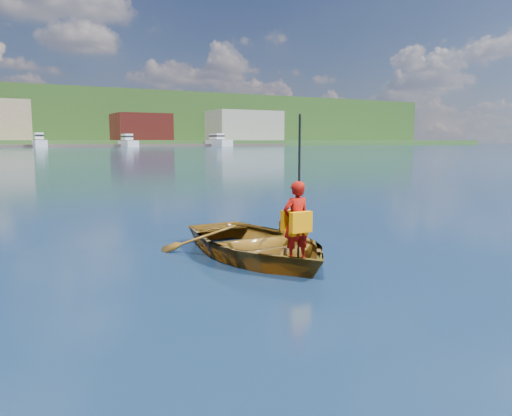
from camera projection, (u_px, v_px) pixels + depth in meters
ground at (236, 268)px, 7.36m from camera, size 600.00×600.00×0.00m
rowboat at (257, 244)px, 8.02m from camera, size 2.56×3.53×0.72m
child_paddler at (296, 221)px, 7.26m from camera, size 0.44×0.34×2.14m
dock at (36, 146)px, 140.91m from camera, size 160.05×9.19×0.80m
hillside_trees at (50, 107)px, 217.68m from camera, size 306.30×86.20×25.72m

